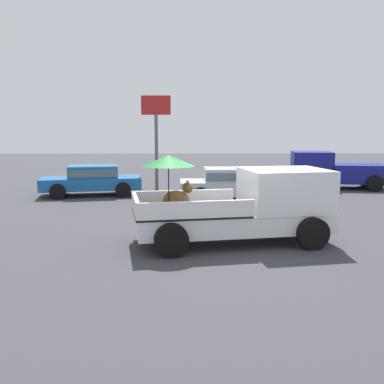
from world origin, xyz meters
TOP-DOWN VIEW (x-y plane):
  - ground_plane at (0.00, 0.00)m, footprint 80.00×80.00m
  - pickup_truck_main at (0.40, 0.07)m, footprint 5.30×2.95m
  - pickup_truck_red at (5.98, 10.29)m, footprint 5.01×2.70m
  - parked_sedan_near at (0.64, 6.73)m, footprint 4.34×2.05m
  - parked_sedan_far at (-5.39, 8.08)m, footprint 4.55×2.56m
  - motel_sign at (-2.67, 9.96)m, footprint 1.40×0.16m

SIDE VIEW (x-z plane):
  - ground_plane at x=0.00m, z-range 0.00..0.00m
  - parked_sedan_near at x=0.64m, z-range 0.08..1.41m
  - parked_sedan_far at x=-5.39m, z-range 0.08..1.41m
  - pickup_truck_red at x=5.98m, z-range -0.03..1.77m
  - pickup_truck_main at x=0.40m, z-range -0.18..2.13m
  - motel_sign at x=-2.67m, z-range 0.95..5.43m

